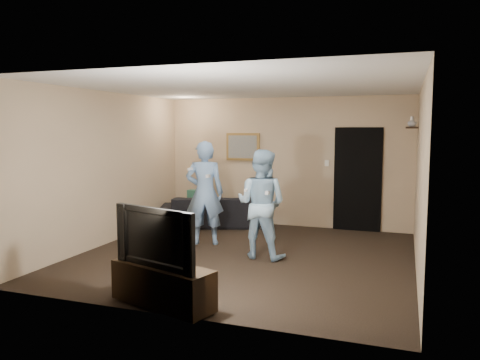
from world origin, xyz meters
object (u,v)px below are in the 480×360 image
at_px(tv_console, 163,285).
at_px(wii_player_right, 261,204).
at_px(television, 162,236).
at_px(sofa, 213,211).
at_px(wii_player_left, 205,193).

relative_size(tv_console, wii_player_right, 0.75).
bearing_deg(television, wii_player_right, 96.05).
relative_size(sofa, television, 1.85).
xyz_separation_m(sofa, television, (1.18, -4.25, 0.49)).
xyz_separation_m(television, wii_player_left, (-0.73, 2.80, 0.08)).
height_order(television, wii_player_left, wii_player_left).
bearing_deg(tv_console, television, 0.00).
xyz_separation_m(television, wii_player_right, (0.43, 2.32, 0.03)).
bearing_deg(wii_player_left, wii_player_right, -22.74).
height_order(wii_player_left, wii_player_right, wii_player_left).
xyz_separation_m(sofa, wii_player_right, (1.60, -1.93, 0.52)).
relative_size(tv_console, wii_player_left, 0.71).
relative_size(television, wii_player_right, 0.69).
bearing_deg(wii_player_right, television, -100.49).
bearing_deg(wii_player_left, tv_console, -75.48).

